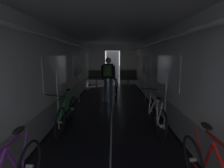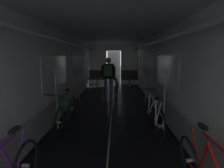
% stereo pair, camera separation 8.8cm
% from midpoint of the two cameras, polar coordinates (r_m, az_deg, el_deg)
% --- Properties ---
extents(train_car_shell, '(3.14, 12.34, 2.57)m').
position_cam_midpoint_polar(train_car_shell, '(5.64, -0.50, 8.38)').
color(train_car_shell, black).
rests_on(train_car_shell, ground).
extents(bench_seat_far_left, '(0.98, 0.51, 0.95)m').
position_cam_midpoint_polar(bench_seat_far_left, '(10.23, -5.16, 2.23)').
color(bench_seat_far_left, gray).
rests_on(bench_seat_far_left, ground).
extents(bench_seat_far_right, '(0.98, 0.51, 0.95)m').
position_cam_midpoint_polar(bench_seat_far_right, '(10.21, 4.96, 2.22)').
color(bench_seat_far_right, gray).
rests_on(bench_seat_far_right, ground).
extents(bicycle_green, '(0.44, 1.69, 0.95)m').
position_cam_midpoint_polar(bicycle_green, '(4.58, -14.67, -8.77)').
color(bicycle_green, black).
rests_on(bicycle_green, ground).
extents(bicycle_white, '(0.44, 1.69, 0.95)m').
position_cam_midpoint_polar(bicycle_white, '(4.34, 12.91, -9.66)').
color(bicycle_white, black).
rests_on(bicycle_white, ground).
extents(person_cyclist_aisle, '(0.55, 0.41, 1.69)m').
position_cam_midpoint_polar(person_cyclist_aisle, '(6.78, -1.59, 2.68)').
color(person_cyclist_aisle, '#384C75').
rests_on(person_cyclist_aisle, ground).
extents(bicycle_silver_in_aisle, '(0.44, 1.69, 0.94)m').
position_cam_midpoint_polar(bicycle_silver_in_aisle, '(7.14, 0.97, -2.13)').
color(bicycle_silver_in_aisle, black).
rests_on(bicycle_silver_in_aisle, ground).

